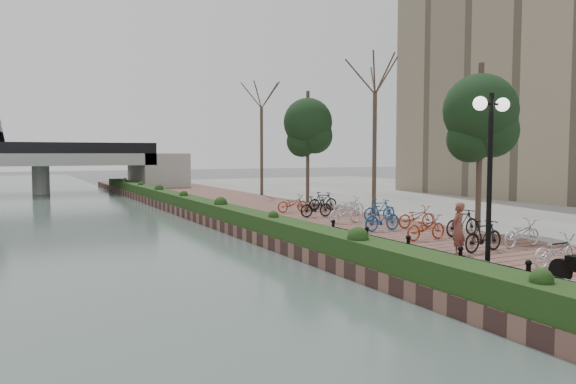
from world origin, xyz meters
TOP-DOWN VIEW (x-y plane):
  - ground at (0.00, 0.00)m, footprint 220.00×220.00m
  - promenade at (4.00, 17.50)m, footprint 8.00×75.00m
  - inland_pavement at (20.00, 17.50)m, footprint 24.00×75.00m
  - hedge at (0.60, 20.00)m, footprint 1.10×56.00m
  - chain_fence at (1.40, 2.00)m, footprint 0.10×14.10m
  - lamppost at (1.53, 2.26)m, footprint 1.02×0.32m
  - pedestrian at (3.56, 5.39)m, footprint 0.67×0.55m
  - bicycle_parking at (5.49, 10.69)m, footprint 2.40×17.32m
  - street_trees at (8.00, 12.68)m, footprint 3.20×37.12m

SIDE VIEW (x-z plane):
  - ground at x=0.00m, z-range 0.00..0.00m
  - promenade at x=4.00m, z-range 0.00..0.50m
  - inland_pavement at x=20.00m, z-range 0.00..0.50m
  - hedge at x=0.60m, z-range 0.50..1.10m
  - chain_fence at x=1.40m, z-range 0.50..1.20m
  - bicycle_parking at x=5.49m, z-range 0.47..1.47m
  - pedestrian at x=3.56m, z-range 0.50..2.07m
  - street_trees at x=8.00m, z-range 0.29..7.09m
  - lamppost at x=1.53m, z-range 1.51..5.92m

